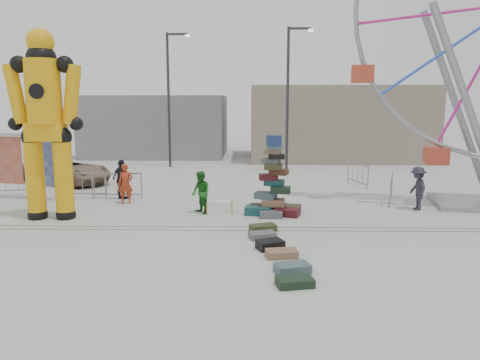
{
  "coord_description": "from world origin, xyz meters",
  "views": [
    {
      "loc": [
        0.91,
        -13.47,
        3.94
      ],
      "look_at": [
        0.58,
        2.18,
        1.33
      ],
      "focal_mm": 35.0,
      "sensor_mm": 36.0,
      "label": 1
    }
  ],
  "objects_px": {
    "lamp_post_left": "(170,93)",
    "barricade_dummy_a": "(5,182)",
    "barricade_dummy_c": "(117,186)",
    "steamer_trunk": "(219,207)",
    "banner_scaffold": "(22,150)",
    "lamp_post_right": "(289,92)",
    "barricade_dummy_b": "(82,185)",
    "barricade_wheel_back": "(358,174)",
    "suitcase_tower": "(273,192)",
    "pedestrian_green": "(201,193)",
    "pedestrian_red": "(126,184)",
    "parked_suv": "(67,170)",
    "barricade_wheel_front": "(391,189)",
    "pedestrian_black": "(122,179)",
    "pedestrian_grey": "(418,188)",
    "crash_test_dummy": "(45,118)"
  },
  "relations": [
    {
      "from": "barricade_wheel_back",
      "to": "parked_suv",
      "type": "bearing_deg",
      "value": -105.83
    },
    {
      "from": "crash_test_dummy",
      "to": "barricade_dummy_b",
      "type": "height_order",
      "value": "crash_test_dummy"
    },
    {
      "from": "lamp_post_left",
      "to": "barricade_dummy_a",
      "type": "distance_m",
      "value": 11.26
    },
    {
      "from": "banner_scaffold",
      "to": "pedestrian_grey",
      "type": "bearing_deg",
      "value": 6.72
    },
    {
      "from": "banner_scaffold",
      "to": "pedestrian_grey",
      "type": "distance_m",
      "value": 15.52
    },
    {
      "from": "barricade_wheel_back",
      "to": "parked_suv",
      "type": "xyz_separation_m",
      "value": [
        -14.14,
        0.28,
        0.11
      ]
    },
    {
      "from": "barricade_dummy_a",
      "to": "barricade_dummy_b",
      "type": "bearing_deg",
      "value": -20.21
    },
    {
      "from": "banner_scaffold",
      "to": "pedestrian_green",
      "type": "bearing_deg",
      "value": -4.8
    },
    {
      "from": "crash_test_dummy",
      "to": "pedestrian_red",
      "type": "bearing_deg",
      "value": 49.63
    },
    {
      "from": "banner_scaffold",
      "to": "barricade_dummy_c",
      "type": "relative_size",
      "value": 1.88
    },
    {
      "from": "barricade_dummy_c",
      "to": "parked_suv",
      "type": "xyz_separation_m",
      "value": [
        -3.5,
        3.62,
        0.11
      ]
    },
    {
      "from": "lamp_post_right",
      "to": "crash_test_dummy",
      "type": "height_order",
      "value": "lamp_post_right"
    },
    {
      "from": "steamer_trunk",
      "to": "barricade_dummy_a",
      "type": "relative_size",
      "value": 0.47
    },
    {
      "from": "barricade_wheel_back",
      "to": "pedestrian_black",
      "type": "relative_size",
      "value": 1.23
    },
    {
      "from": "steamer_trunk",
      "to": "barricade_dummy_c",
      "type": "bearing_deg",
      "value": 145.93
    },
    {
      "from": "banner_scaffold",
      "to": "barricade_wheel_front",
      "type": "distance_m",
      "value": 14.89
    },
    {
      "from": "suitcase_tower",
      "to": "barricade_dummy_c",
      "type": "bearing_deg",
      "value": 169.52
    },
    {
      "from": "pedestrian_grey",
      "to": "pedestrian_red",
      "type": "bearing_deg",
      "value": -97.23
    },
    {
      "from": "barricade_dummy_c",
      "to": "steamer_trunk",
      "type": "bearing_deg",
      "value": -32.21
    },
    {
      "from": "barricade_dummy_b",
      "to": "pedestrian_red",
      "type": "height_order",
      "value": "pedestrian_red"
    },
    {
      "from": "banner_scaffold",
      "to": "barricade_dummy_c",
      "type": "height_order",
      "value": "banner_scaffold"
    },
    {
      "from": "pedestrian_black",
      "to": "pedestrian_grey",
      "type": "height_order",
      "value": "pedestrian_black"
    },
    {
      "from": "pedestrian_red",
      "to": "pedestrian_black",
      "type": "relative_size",
      "value": 0.96
    },
    {
      "from": "suitcase_tower",
      "to": "banner_scaffold",
      "type": "bearing_deg",
      "value": 178.31
    },
    {
      "from": "barricade_wheel_back",
      "to": "pedestrian_black",
      "type": "distance_m",
      "value": 10.95
    },
    {
      "from": "barricade_dummy_b",
      "to": "pedestrian_black",
      "type": "bearing_deg",
      "value": -6.93
    },
    {
      "from": "suitcase_tower",
      "to": "pedestrian_green",
      "type": "distance_m",
      "value": 2.58
    },
    {
      "from": "lamp_post_right",
      "to": "barricade_dummy_c",
      "type": "height_order",
      "value": "lamp_post_right"
    },
    {
      "from": "barricade_wheel_front",
      "to": "barricade_dummy_b",
      "type": "bearing_deg",
      "value": 104.7
    },
    {
      "from": "steamer_trunk",
      "to": "barricade_wheel_front",
      "type": "bearing_deg",
      "value": 9.7
    },
    {
      "from": "lamp_post_right",
      "to": "suitcase_tower",
      "type": "bearing_deg",
      "value": -97.54
    },
    {
      "from": "lamp_post_right",
      "to": "lamp_post_left",
      "type": "relative_size",
      "value": 1.0
    },
    {
      "from": "lamp_post_left",
      "to": "banner_scaffold",
      "type": "distance_m",
      "value": 11.05
    },
    {
      "from": "lamp_post_left",
      "to": "steamer_trunk",
      "type": "bearing_deg",
      "value": -72.79
    },
    {
      "from": "pedestrian_grey",
      "to": "parked_suv",
      "type": "height_order",
      "value": "pedestrian_grey"
    },
    {
      "from": "steamer_trunk",
      "to": "pedestrian_red",
      "type": "distance_m",
      "value": 4.07
    },
    {
      "from": "barricade_wheel_back",
      "to": "pedestrian_green",
      "type": "distance_m",
      "value": 9.07
    },
    {
      "from": "barricade_wheel_back",
      "to": "pedestrian_green",
      "type": "height_order",
      "value": "pedestrian_green"
    },
    {
      "from": "barricade_wheel_back",
      "to": "suitcase_tower",
      "type": "bearing_deg",
      "value": -51.1
    },
    {
      "from": "lamp_post_right",
      "to": "parked_suv",
      "type": "bearing_deg",
      "value": -160.23
    },
    {
      "from": "barricade_wheel_back",
      "to": "lamp_post_right",
      "type": "bearing_deg",
      "value": -159.97
    },
    {
      "from": "suitcase_tower",
      "to": "lamp_post_left",
      "type": "bearing_deg",
      "value": 126.2
    },
    {
      "from": "barricade_dummy_b",
      "to": "barricade_wheel_back",
      "type": "height_order",
      "value": "same"
    },
    {
      "from": "suitcase_tower",
      "to": "lamp_post_right",
      "type": "bearing_deg",
      "value": 93.69
    },
    {
      "from": "barricade_dummy_b",
      "to": "pedestrian_black",
      "type": "xyz_separation_m",
      "value": [
        1.73,
        -0.23,
        0.27
      ]
    },
    {
      "from": "suitcase_tower",
      "to": "pedestrian_red",
      "type": "xyz_separation_m",
      "value": [
        -5.7,
        1.59,
        -0.0
      ]
    },
    {
      "from": "pedestrian_red",
      "to": "parked_suv",
      "type": "bearing_deg",
      "value": 127.49
    },
    {
      "from": "banner_scaffold",
      "to": "barricade_wheel_front",
      "type": "height_order",
      "value": "banner_scaffold"
    },
    {
      "from": "lamp_post_right",
      "to": "parked_suv",
      "type": "relative_size",
      "value": 1.69
    },
    {
      "from": "steamer_trunk",
      "to": "lamp_post_right",
      "type": "bearing_deg",
      "value": 66.2
    }
  ]
}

